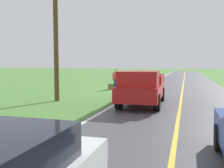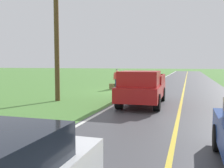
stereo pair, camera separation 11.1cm
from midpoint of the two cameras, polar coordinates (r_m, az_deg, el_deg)
The scene contains 8 objects.
ground_plane at distance 20.20m, azimuth 2.30°, elevation -1.59°, with size 200.00×200.00×0.00m, color #4C7F38.
road_surface at distance 19.59m, azimuth 15.53°, elevation -1.94°, with size 7.07×120.00×0.00m, color #47474C.
lane_edge_line at distance 19.92m, azimuth 5.84°, elevation -1.68°, with size 0.16×117.60×0.00m, color silver.
lane_centre_line at distance 19.59m, azimuth 15.53°, elevation -1.93°, with size 0.14×117.60×0.00m, color gold.
hitchhiker_walking at distance 21.47m, azimuth 0.74°, elevation 1.40°, with size 0.62×0.51×1.75m.
suitcase_carried at distance 21.56m, azimuth -0.40°, elevation -0.55°, with size 0.20×0.46×0.49m, color brown.
pickup_truck_passing at distance 13.20m, azimuth 6.62°, elevation -0.67°, with size 2.21×5.45×1.82m.
utility_pole_roadside at distance 15.10m, azimuth -12.91°, elevation 11.79°, with size 0.28×0.28×8.19m, color brown.
Camera 1 is at (-4.88, 19.48, 2.17)m, focal length 40.09 mm.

